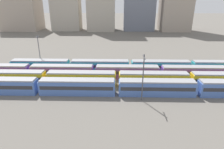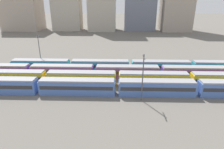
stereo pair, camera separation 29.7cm
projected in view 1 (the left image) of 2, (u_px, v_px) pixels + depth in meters
name	position (u px, v px, depth m)	size (l,w,h in m)	color
ground_plane	(34.00, 80.00, 54.39)	(600.00, 600.00, 0.00)	#666059
train_track_0	(157.00, 87.00, 45.62)	(93.60, 3.06, 3.75)	#4C70BC
train_track_1	(190.00, 79.00, 50.23)	(112.50, 3.06, 3.75)	yellow
train_track_2	(95.00, 72.00, 55.70)	(74.70, 3.06, 3.75)	#6B429E
train_track_3	(160.00, 66.00, 60.06)	(93.60, 3.06, 3.75)	teal
catenary_pole_0	(143.00, 76.00, 41.55)	(0.24, 3.20, 10.77)	#4C4C51
catenary_pole_1	(39.00, 50.00, 62.24)	(0.24, 3.20, 11.00)	#4C4C51
distant_building_0	(20.00, 5.00, 139.67)	(26.00, 19.79, 35.16)	#A89989
distant_building_1	(66.00, 10.00, 139.90)	(20.28, 13.47, 29.36)	#B2A899
distant_building_3	(139.00, 5.00, 137.55)	(21.97, 12.07, 35.18)	slate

